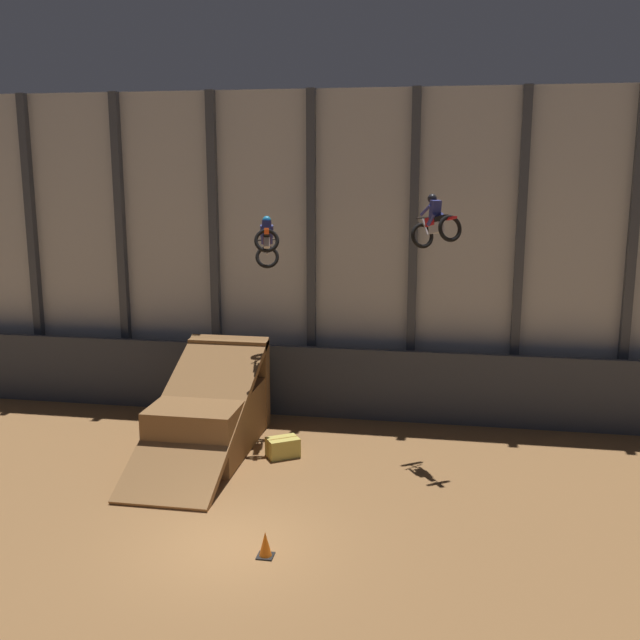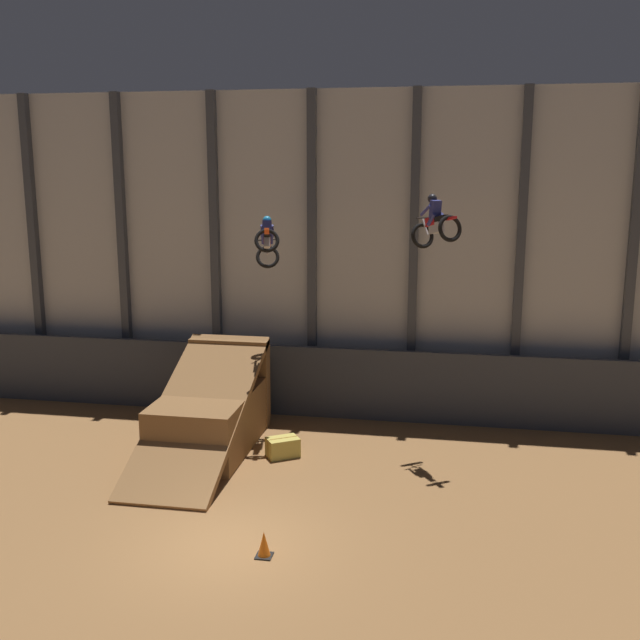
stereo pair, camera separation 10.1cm
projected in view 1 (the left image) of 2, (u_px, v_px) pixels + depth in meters
ground_plane at (231, 546)px, 16.64m from camera, size 60.00×60.00×0.00m
arena_back_wall at (312, 254)px, 25.16m from camera, size 32.00×0.40×10.74m
lower_barrier at (307, 381)px, 25.09m from camera, size 31.36×0.20×2.39m
dirt_ramp at (212, 413)px, 22.47m from camera, size 2.57×6.57×3.03m
rider_bike_left_air at (267, 242)px, 22.48m from camera, size 1.10×1.80×1.67m
rider_bike_right_air at (435, 224)px, 20.66m from camera, size 1.53×1.76×1.59m
traffic_cone_near_ramp at (265, 545)px, 16.13m from camera, size 0.36×0.36×0.58m
hay_bale_trackside at (283, 447)px, 21.71m from camera, size 1.08×0.99×0.57m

